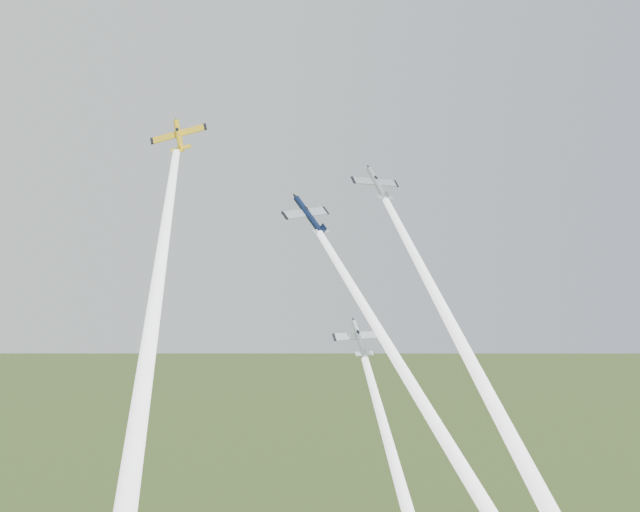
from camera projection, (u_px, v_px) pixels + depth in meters
The scene contains 7 objects.
plane_yellow at pixel (179, 135), 105.34m from camera, with size 7.62×7.56×1.19m, color yellow, non-canonical shape.
smoke_trail_yellow at pixel (149, 348), 83.23m from camera, with size 2.46×2.46×60.98m, color white, non-canonical shape.
plane_navy at pixel (309, 215), 110.40m from camera, with size 8.46×8.40×1.33m, color #0D183A, non-canonical shape.
smoke_trail_navy at pixel (463, 468), 92.05m from camera, with size 2.46×2.46×72.74m, color white, non-canonical shape.
plane_silver_right at pixel (377, 184), 116.62m from camera, with size 8.07×8.01×1.26m, color #A8AFB6, non-canonical shape.
smoke_trail_silver_right at pixel (486, 389), 96.81m from camera, with size 2.46×2.46×64.06m, color white, non-canonical shape.
plane_silver_low at pixel (359, 338), 105.01m from camera, with size 6.90×6.85×1.08m, color silver, non-canonical shape.
Camera 1 is at (-38.44, -101.48, 88.60)m, focal length 45.00 mm.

